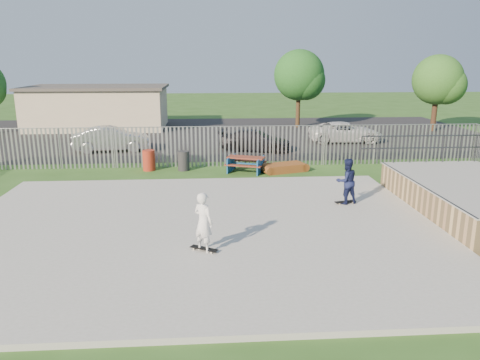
{
  "coord_description": "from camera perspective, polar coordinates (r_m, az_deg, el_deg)",
  "views": [
    {
      "loc": [
        0.38,
        -13.79,
        5.23
      ],
      "look_at": [
        1.47,
        2.0,
        1.1
      ],
      "focal_mm": 35.0,
      "sensor_mm": 36.0,
      "label": 1
    }
  ],
  "objects": [
    {
      "name": "skateboard_b",
      "position": [
        12.9,
        -4.42,
        -8.42
      ],
      "size": [
        0.79,
        0.58,
        0.08
      ],
      "rotation": [
        0.0,
        0.0,
        -0.54
      ],
      "color": "black",
      "rests_on": "concrete_slab"
    },
    {
      "name": "skateboard_a",
      "position": [
        17.33,
        12.7,
        -2.66
      ],
      "size": [
        0.82,
        0.4,
        0.08
      ],
      "rotation": [
        0.0,
        0.0,
        0.25
      ],
      "color": "black",
      "rests_on": "concrete_slab"
    },
    {
      "name": "skater_white",
      "position": [
        12.61,
        -4.49,
        -5.13
      ],
      "size": [
        0.71,
        0.69,
        1.65
      ],
      "primitive_type": "imported",
      "rotation": [
        0.0,
        0.0,
        2.43
      ],
      "color": "white",
      "rests_on": "concrete_slab"
    },
    {
      "name": "parking_lot",
      "position": [
        33.21,
        -4.58,
        5.53
      ],
      "size": [
        40.0,
        18.0,
        0.02
      ],
      "primitive_type": "cube",
      "color": "black",
      "rests_on": "ground"
    },
    {
      "name": "ground",
      "position": [
        14.75,
        -5.21,
        -6.2
      ],
      "size": [
        120.0,
        120.0,
        0.0
      ],
      "primitive_type": "plane",
      "color": "#2C531C",
      "rests_on": "ground"
    },
    {
      "name": "skater_navy",
      "position": [
        17.12,
        12.85,
        -0.14
      ],
      "size": [
        0.93,
        0.81,
        1.65
      ],
      "primitive_type": "imported",
      "rotation": [
        0.0,
        0.0,
        3.4
      ],
      "color": "#13193E",
      "rests_on": "concrete_slab"
    },
    {
      "name": "concrete_slab",
      "position": [
        14.73,
        -5.21,
        -5.93
      ],
      "size": [
        15.0,
        12.0,
        0.15
      ],
      "primitive_type": "cube",
      "color": "#9F9F99",
      "rests_on": "ground"
    },
    {
      "name": "car_dark",
      "position": [
        27.17,
        1.86,
        4.86
      ],
      "size": [
        4.45,
        2.59,
        1.21
      ],
      "primitive_type": "imported",
      "rotation": [
        0.0,
        0.0,
        1.34
      ],
      "color": "black",
      "rests_on": "parking_lot"
    },
    {
      "name": "building",
      "position": [
        37.91,
        -16.89,
        8.52
      ],
      "size": [
        10.4,
        6.4,
        3.2
      ],
      "color": "beige",
      "rests_on": "ground"
    },
    {
      "name": "picnic_table",
      "position": [
        22.13,
        0.71,
        1.94
      ],
      "size": [
        2.11,
        1.92,
        0.73
      ],
      "rotation": [
        0.0,
        0.0,
        -0.35
      ],
      "color": "maroon",
      "rests_on": "ground"
    },
    {
      "name": "fence",
      "position": [
        18.87,
        -1.97,
        1.66
      ],
      "size": [
        26.04,
        16.02,
        2.0
      ],
      "color": "gray",
      "rests_on": "ground"
    },
    {
      "name": "tree_right",
      "position": [
        37.34,
        22.95,
        11.17
      ],
      "size": [
        3.58,
        3.58,
        5.52
      ],
      "color": "#41291A",
      "rests_on": "ground"
    },
    {
      "name": "trash_bin_grey",
      "position": [
        22.59,
        -6.89,
        2.34
      ],
      "size": [
        0.56,
        0.56,
        0.94
      ],
      "primitive_type": "cylinder",
      "color": "#272729",
      "rests_on": "ground"
    },
    {
      "name": "quarter_pipe",
      "position": [
        18.02,
        26.62,
        -1.99
      ],
      "size": [
        5.5,
        7.05,
        2.19
      ],
      "color": "tan",
      "rests_on": "ground"
    },
    {
      "name": "car_silver",
      "position": [
        27.96,
        -15.36,
        4.84
      ],
      "size": [
        4.48,
        2.01,
        1.43
      ],
      "primitive_type": "imported",
      "rotation": [
        0.0,
        0.0,
        1.69
      ],
      "color": "#BABABF",
      "rests_on": "parking_lot"
    },
    {
      "name": "car_white",
      "position": [
        30.74,
        12.72,
        5.72
      ],
      "size": [
        4.68,
        2.27,
        1.28
      ],
      "primitive_type": "imported",
      "rotation": [
        0.0,
        0.0,
        1.54
      ],
      "color": "white",
      "rests_on": "parking_lot"
    },
    {
      "name": "tree_mid",
      "position": [
        36.74,
        7.21,
        12.56
      ],
      "size": [
        3.83,
        3.83,
        5.91
      ],
      "color": "#47311C",
      "rests_on": "ground"
    },
    {
      "name": "trash_bin_red",
      "position": [
        22.84,
        -11.05,
        2.37
      ],
      "size": [
        0.59,
        0.59,
        0.98
      ],
      "primitive_type": "cylinder",
      "color": "maroon",
      "rests_on": "ground"
    },
    {
      "name": "funbox",
      "position": [
        22.32,
        5.39,
        1.51
      ],
      "size": [
        2.09,
        1.5,
        0.38
      ],
      "rotation": [
        0.0,
        0.0,
        0.32
      ],
      "color": "brown",
      "rests_on": "ground"
    }
  ]
}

